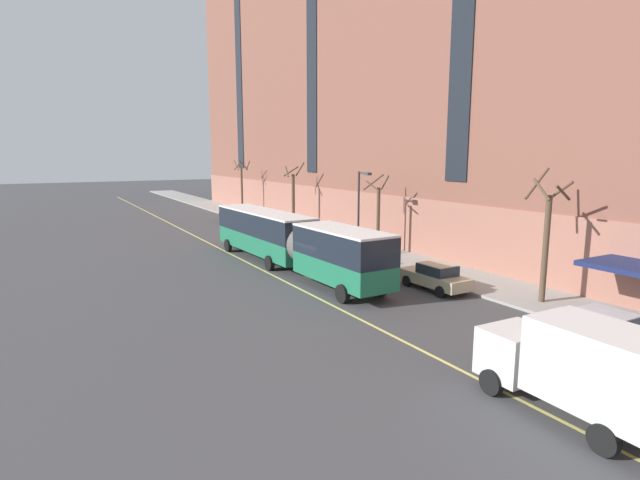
# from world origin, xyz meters

# --- Properties ---
(ground_plane) EXTENTS (260.00, 260.00, 0.00)m
(ground_plane) POSITION_xyz_m (0.00, 0.00, 0.00)
(ground_plane) COLOR #424244
(sidewalk) EXTENTS (4.68, 160.00, 0.15)m
(sidewalk) POSITION_xyz_m (8.55, 3.00, 0.07)
(sidewalk) COLOR #9E9B93
(sidewalk) RESTS_ON ground
(apartment_facade) EXTENTS (15.20, 110.00, 34.52)m
(apartment_facade) POSITION_xyz_m (16.87, -0.00, 17.24)
(apartment_facade) COLOR brown
(apartment_facade) RESTS_ON ground
(city_bus) EXTENTS (3.39, 19.94, 3.59)m
(city_bus) POSITION_xyz_m (0.16, 4.36, 2.09)
(city_bus) COLOR #1E704C
(city_bus) RESTS_ON ground
(parked_car_green_0) EXTENTS (2.04, 4.36, 1.56)m
(parked_car_green_0) POSITION_xyz_m (4.97, 7.47, 0.78)
(parked_car_green_0) COLOR #23603D
(parked_car_green_0) RESTS_ON ground
(parked_car_champagne_1) EXTENTS (1.96, 4.47, 1.56)m
(parked_car_champagne_1) POSITION_xyz_m (5.12, -4.49, 0.78)
(parked_car_champagne_1) COLOR #BCAD89
(parked_car_champagne_1) RESTS_ON ground
(parked_car_champagne_2) EXTENTS (1.94, 4.54, 1.56)m
(parked_car_champagne_2) POSITION_xyz_m (4.92, 16.80, 0.78)
(parked_car_champagne_2) COLOR #BCAD89
(parked_car_champagne_2) RESTS_ON ground
(parked_car_silver_3) EXTENTS (1.96, 4.63, 1.56)m
(parked_car_silver_3) POSITION_xyz_m (4.89, -14.38, 0.78)
(parked_car_silver_3) COLOR #B7B7BC
(parked_car_silver_3) RESTS_ON ground
(parked_car_black_4) EXTENTS (1.99, 4.60, 1.56)m
(parked_car_black_4) POSITION_xyz_m (5.06, 29.09, 0.78)
(parked_car_black_4) COLOR black
(parked_car_black_4) RESTS_ON ground
(box_truck) EXTENTS (2.44, 6.45, 2.98)m
(box_truck) POSITION_xyz_m (-1.05, -17.59, 1.69)
(box_truck) COLOR silver
(box_truck) RESTS_ON ground
(street_tree_near_corner) EXTENTS (1.74, 1.76, 6.88)m
(street_tree_near_corner) POSITION_xyz_m (8.05, -9.33, 3.54)
(street_tree_near_corner) COLOR brown
(street_tree_near_corner) RESTS_ON sidewalk
(street_tree_mid_block) EXTENTS (1.80, 1.80, 6.06)m
(street_tree_mid_block) POSITION_xyz_m (8.04, 5.10, 3.17)
(street_tree_mid_block) COLOR brown
(street_tree_mid_block) RESTS_ON sidewalk
(street_tree_far_uptown) EXTENTS (1.80, 1.78, 6.80)m
(street_tree_far_uptown) POSITION_xyz_m (8.07, 19.51, 3.47)
(street_tree_far_uptown) COLOR brown
(street_tree_far_uptown) RESTS_ON sidewalk
(street_tree_far_downtown) EXTENTS (1.81, 1.80, 6.91)m
(street_tree_far_downtown) POSITION_xyz_m (8.05, 33.85, 3.73)
(street_tree_far_downtown) COLOR brown
(street_tree_far_downtown) RESTS_ON sidewalk
(street_lamp) EXTENTS (0.36, 1.48, 6.29)m
(street_lamp) POSITION_xyz_m (6.81, 5.67, 4.05)
(street_lamp) COLOR #2D2D30
(street_lamp) RESTS_ON sidewalk
(lane_centerline) EXTENTS (0.16, 140.00, 0.01)m
(lane_centerline) POSITION_xyz_m (-1.54, 3.00, 0.00)
(lane_centerline) COLOR #E0D66B
(lane_centerline) RESTS_ON ground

